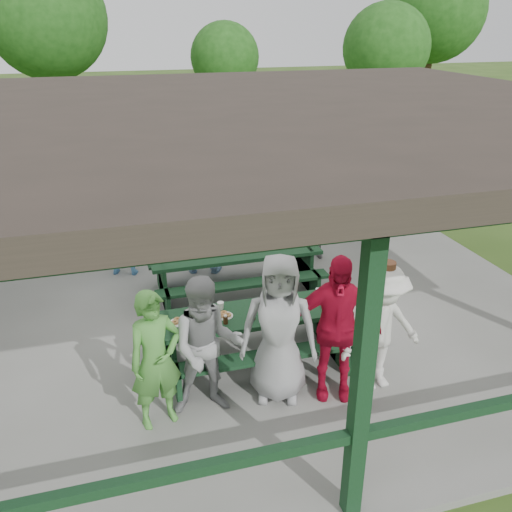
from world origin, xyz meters
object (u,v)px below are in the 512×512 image
object	(u,v)px
contestant_grey_left	(207,347)
contestant_white_fedora	(381,328)
picnic_table_far	(236,266)
spectator_lblue	(203,228)
spectator_blue	(120,225)
contestant_grey_mid	(279,329)
pickup_truck	(194,155)
contestant_red	(335,328)
picnic_table_near	(253,330)
contestant_green	(156,360)
spectator_grey	(307,222)
farm_trailer	(122,167)

from	to	relation	value
contestant_grey_left	contestant_white_fedora	world-z (taller)	contestant_grey_left
picnic_table_far	spectator_lblue	distance (m)	1.12
spectator_blue	contestant_grey_mid	bearing A→B (deg)	129.40
contestant_grey_left	pickup_truck	size ratio (longest dim) A/B	0.34
contestant_grey_left	contestant_grey_mid	size ratio (longest dim) A/B	0.92
contestant_red	pickup_truck	xyz separation A→B (m)	(0.17, 10.46, -0.32)
picnic_table_near	contestant_grey_mid	xyz separation A→B (m)	(0.10, -0.77, 0.46)
contestant_green	spectator_lblue	distance (m)	4.06
contestant_white_fedora	pickup_truck	distance (m)	10.50
picnic_table_near	spectator_grey	distance (m)	3.52
spectator_grey	pickup_truck	xyz separation A→B (m)	(-0.97, 6.58, -0.16)
contestant_green	contestant_white_fedora	distance (m)	2.70
contestant_white_fedora	contestant_grey_left	bearing A→B (deg)	171.70
spectator_lblue	picnic_table_far	bearing A→B (deg)	126.25
spectator_blue	farm_trailer	world-z (taller)	spectator_blue
picnic_table_near	contestant_white_fedora	world-z (taller)	contestant_white_fedora
contestant_grey_mid	contestant_red	size ratio (longest dim) A/B	1.01
picnic_table_far	picnic_table_near	bearing A→B (deg)	-97.74
contestant_white_fedora	pickup_truck	bearing A→B (deg)	87.97
picnic_table_far	farm_trailer	bearing A→B (deg)	102.40
picnic_table_far	spectator_grey	bearing A→B (deg)	30.62
contestant_grey_left	contestant_green	bearing A→B (deg)	-167.49
contestant_green	contestant_grey_mid	size ratio (longest dim) A/B	0.89
spectator_blue	contestant_grey_left	bearing A→B (deg)	118.07
spectator_blue	farm_trailer	size ratio (longest dim) A/B	0.45
contestant_grey_mid	spectator_lblue	world-z (taller)	contestant_grey_mid
contestant_grey_left	spectator_blue	world-z (taller)	spectator_blue
contestant_grey_left	pickup_truck	bearing A→B (deg)	87.80
picnic_table_near	contestant_grey_left	bearing A→B (deg)	-133.65
contestant_green	spectator_grey	distance (m)	5.00
contestant_grey_left	contestant_red	xyz separation A→B (m)	(1.52, -0.12, 0.07)
contestant_green	contestant_white_fedora	world-z (taller)	contestant_white_fedora
picnic_table_near	contestant_grey_mid	distance (m)	0.90
picnic_table_far	contestant_white_fedora	size ratio (longest dim) A/B	1.63
picnic_table_near	spectator_grey	world-z (taller)	spectator_grey
contestant_grey_mid	pickup_truck	xyz separation A→B (m)	(0.82, 10.30, -0.33)
picnic_table_near	contestant_white_fedora	distance (m)	1.68
contestant_red	spectator_grey	world-z (taller)	contestant_red
contestant_red	pickup_truck	world-z (taller)	contestant_red
contestant_grey_mid	spectator_grey	size ratio (longest dim) A/B	1.22
contestant_green	contestant_red	bearing A→B (deg)	-17.07
spectator_grey	contestant_grey_left	bearing A→B (deg)	31.65
spectator_lblue	spectator_grey	distance (m)	1.97
contestant_red	farm_trailer	xyz separation A→B (m)	(-1.93, 9.53, -0.29)
contestant_red	spectator_lblue	distance (m)	4.01
picnic_table_near	spectator_lblue	distance (m)	3.02
contestant_green	spectator_grey	world-z (taller)	contestant_green
picnic_table_far	contestant_grey_left	xyz separation A→B (m)	(-1.04, -2.80, 0.38)
contestant_grey_mid	contestant_red	xyz separation A→B (m)	(0.65, -0.15, -0.01)
picnic_table_near	contestant_green	world-z (taller)	contestant_green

